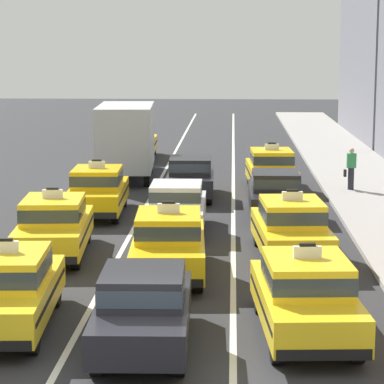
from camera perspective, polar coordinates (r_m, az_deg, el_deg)
lane_stripe_left_center at (r=34.51m, az=-2.58°, el=-0.05°), size 0.14×80.00×0.01m
lane_stripe_center_right at (r=34.36m, az=2.74°, el=-0.09°), size 0.14×80.00×0.01m
taxi_left_nearest at (r=18.34m, az=-12.08°, el=-6.22°), size 2.09×4.66×1.96m
taxi_left_second at (r=24.37m, az=-9.08°, el=-2.17°), size 2.14×4.68×1.96m
taxi_left_third at (r=30.03m, az=-6.24°, el=0.13°), size 1.99×4.63×1.96m
box_truck_left_fourth at (r=38.28m, az=-4.31°, el=3.58°), size 2.62×7.08×3.27m
taxi_left_fifth at (r=44.94m, az=-3.62°, el=3.34°), size 1.94×4.61×1.96m
sedan_center_nearest at (r=16.87m, az=-3.23°, el=-7.53°), size 1.87×4.35×1.58m
taxi_center_second at (r=22.02m, az=-1.54°, el=-3.33°), size 2.01×4.63×1.96m
sedan_center_third at (r=27.07m, az=-1.03°, el=-0.93°), size 1.80×4.32×1.58m
sedan_center_fourth at (r=33.22m, az=-0.10°, el=1.06°), size 1.85×4.33×1.58m
taxi_right_nearest at (r=17.66m, az=7.49°, el=-6.71°), size 2.12×4.67×1.96m
taxi_right_second at (r=23.91m, az=6.55°, el=-2.34°), size 2.12×4.67×1.96m
sedan_right_third at (r=29.65m, az=5.51°, el=-0.04°), size 1.79×4.31×1.58m
taxi_right_fourth at (r=35.12m, az=5.25°, el=1.54°), size 2.02×4.64×1.96m
pedestrian_near_crosswalk at (r=34.83m, az=10.43°, el=1.52°), size 0.47×0.24×1.66m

